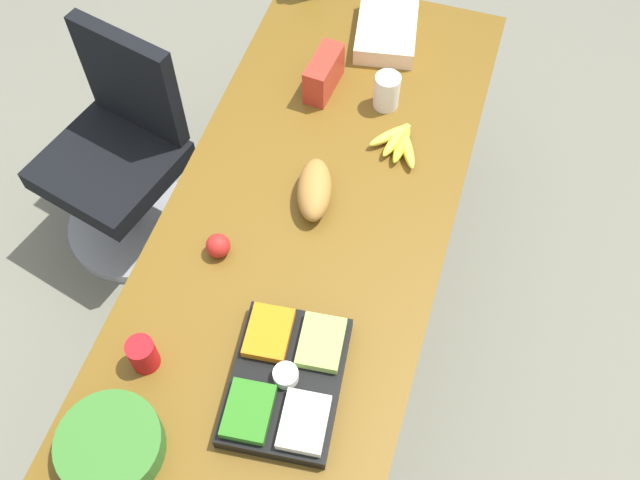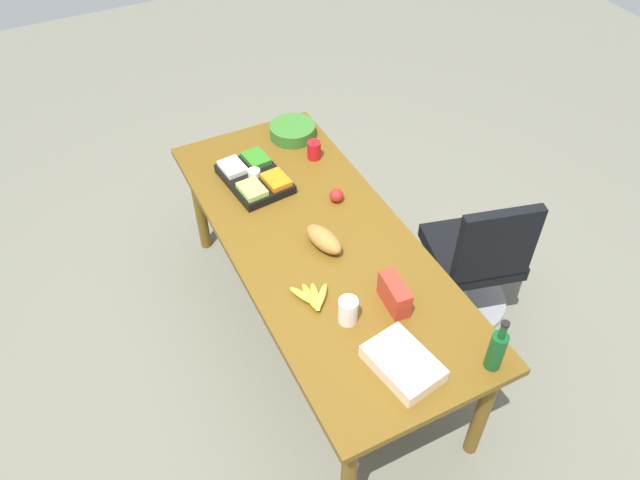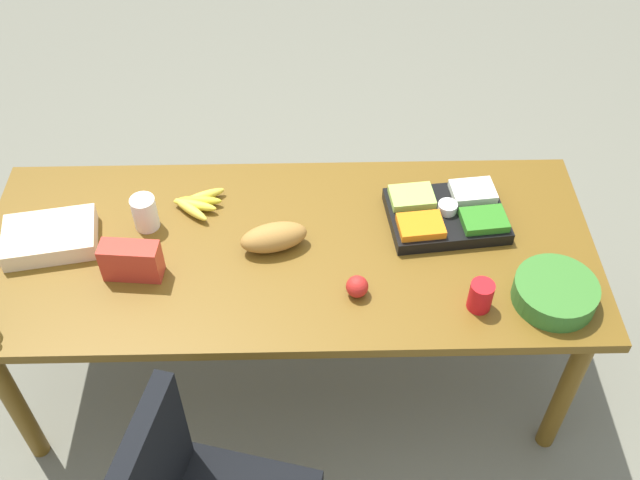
{
  "view_description": "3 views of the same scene",
  "coord_description": "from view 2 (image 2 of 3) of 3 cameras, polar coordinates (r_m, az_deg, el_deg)",
  "views": [
    {
      "loc": [
        1.25,
        0.42,
        2.7
      ],
      "look_at": [
        0.13,
        0.07,
        0.83
      ],
      "focal_mm": 40.56,
      "sensor_mm": 36.0,
      "label": 1
    },
    {
      "loc": [
        -2.01,
        1.01,
        3.01
      ],
      "look_at": [
        -0.09,
        0.04,
        0.88
      ],
      "focal_mm": 34.75,
      "sensor_mm": 36.0,
      "label": 2
    },
    {
      "loc": [
        0.07,
        -1.81,
        2.75
      ],
      "look_at": [
        0.11,
        0.0,
        0.81
      ],
      "focal_mm": 41.96,
      "sensor_mm": 36.0,
      "label": 3
    }
  ],
  "objects": [
    {
      "name": "ground_plane",
      "position": [
        3.76,
        -0.05,
        -8.46
      ],
      "size": [
        10.0,
        10.0,
        0.0
      ],
      "primitive_type": "plane",
      "color": "#6A6A5A"
    },
    {
      "name": "conference_table",
      "position": [
        3.23,
        -0.06,
        -1.01
      ],
      "size": [
        2.2,
        0.9,
        0.78
      ],
      "color": "brown",
      "rests_on": "ground"
    },
    {
      "name": "office_chair",
      "position": [
        3.7,
        13.88,
        -2.43
      ],
      "size": [
        0.59,
        0.58,
        0.95
      ],
      "color": "gray",
      "rests_on": "ground"
    },
    {
      "name": "veggie_tray",
      "position": [
        3.51,
        -6.05,
        5.76
      ],
      "size": [
        0.45,
        0.34,
        0.09
      ],
      "color": "black",
      "rests_on": "conference_table"
    },
    {
      "name": "mayo_jar",
      "position": [
        2.78,
        2.6,
        -6.52
      ],
      "size": [
        0.09,
        0.09,
        0.13
      ],
      "primitive_type": "cylinder",
      "rotation": [
        0.0,
        0.0,
        0.04
      ],
      "color": "white",
      "rests_on": "conference_table"
    },
    {
      "name": "sheet_cake",
      "position": [
        2.67,
        7.64,
        -11.2
      ],
      "size": [
        0.35,
        0.27,
        0.07
      ],
      "primitive_type": "cube",
      "rotation": [
        0.0,
        0.0,
        0.17
      ],
      "color": "beige",
      "rests_on": "conference_table"
    },
    {
      "name": "wine_bottle",
      "position": [
        2.7,
        15.96,
        -9.67
      ],
      "size": [
        0.07,
        0.07,
        0.29
      ],
      "color": "#114C1F",
      "rests_on": "conference_table"
    },
    {
      "name": "apple_red",
      "position": [
        3.37,
        1.53,
        4.13
      ],
      "size": [
        0.09,
        0.09,
        0.08
      ],
      "primitive_type": "sphere",
      "rotation": [
        0.0,
        0.0,
        -0.21
      ],
      "color": "red",
      "rests_on": "conference_table"
    },
    {
      "name": "chip_bag_red",
      "position": [
        2.85,
        6.87,
        -4.97
      ],
      "size": [
        0.21,
        0.1,
        0.14
      ],
      "primitive_type": "cube",
      "rotation": [
        0.0,
        0.0,
        -0.09
      ],
      "color": "#B82F22",
      "rests_on": "conference_table"
    },
    {
      "name": "bread_loaf",
      "position": [
        3.1,
        0.35,
        0.06
      ],
      "size": [
        0.26,
        0.17,
        0.1
      ],
      "primitive_type": "ellipsoid",
      "rotation": [
        0.0,
        0.0,
        0.25
      ],
      "color": "#A37133",
      "rests_on": "conference_table"
    },
    {
      "name": "salad_bowl",
      "position": [
        3.85,
        -2.54,
        10.01
      ],
      "size": [
        0.35,
        0.35,
        0.08
      ],
      "primitive_type": "cylinder",
      "rotation": [
        0.0,
        0.0,
        0.32
      ],
      "color": "#356F27",
      "rests_on": "conference_table"
    },
    {
      "name": "banana_bunch",
      "position": [
        2.88,
        -0.68,
        -5.25
      ],
      "size": [
        0.2,
        0.19,
        0.04
      ],
      "color": "gold",
      "rests_on": "conference_table"
    },
    {
      "name": "red_solo_cup",
      "position": [
        3.66,
        -0.55,
        8.27
      ],
      "size": [
        0.09,
        0.09,
        0.11
      ],
      "primitive_type": "cylinder",
      "rotation": [
        0.0,
        0.0,
        0.13
      ],
      "color": "red",
      "rests_on": "conference_table"
    }
  ]
}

